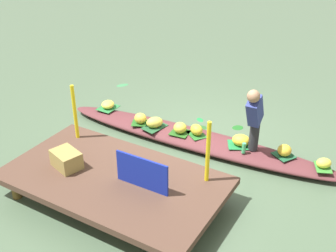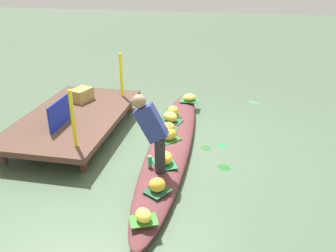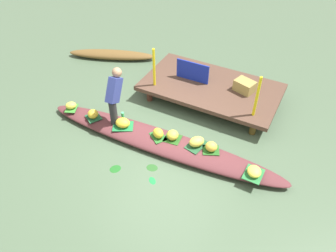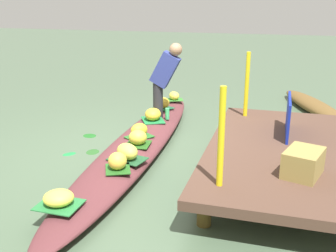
# 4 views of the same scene
# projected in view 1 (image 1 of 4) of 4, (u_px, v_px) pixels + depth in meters

# --- Properties ---
(canal_water) EXTENTS (40.00, 40.00, 0.00)m
(canal_water) POSITION_uv_depth(u_px,v_px,m) (194.00, 144.00, 7.64)
(canal_water) COLOR #495F46
(canal_water) RESTS_ON ground
(dock_platform) EXTENTS (3.20, 1.80, 0.40)m
(dock_platform) POSITION_uv_depth(u_px,v_px,m) (114.00, 180.00, 6.12)
(dock_platform) COLOR #50372B
(dock_platform) RESTS_ON ground
(vendor_boat) EXTENTS (5.34, 0.91, 0.21)m
(vendor_boat) POSITION_uv_depth(u_px,v_px,m) (194.00, 139.00, 7.59)
(vendor_boat) COLOR brown
(vendor_boat) RESTS_ON ground
(leaf_mat_0) EXTENTS (0.42, 0.41, 0.01)m
(leaf_mat_0) POSITION_uv_depth(u_px,v_px,m) (284.00, 155.00, 6.91)
(leaf_mat_0) COLOR #1D5433
(leaf_mat_0) RESTS_ON vendor_boat
(banana_bunch_0) EXTENTS (0.28, 0.28, 0.19)m
(banana_bunch_0) POSITION_uv_depth(u_px,v_px,m) (284.00, 150.00, 6.86)
(banana_bunch_0) COLOR gold
(banana_bunch_0) RESTS_ON vendor_boat
(leaf_mat_1) EXTENTS (0.38, 0.49, 0.01)m
(leaf_mat_1) POSITION_uv_depth(u_px,v_px,m) (155.00, 127.00, 7.75)
(leaf_mat_1) COLOR #214F2D
(leaf_mat_1) RESTS_ON vendor_boat
(banana_bunch_1) EXTENTS (0.37, 0.39, 0.19)m
(banana_bunch_1) POSITION_uv_depth(u_px,v_px,m) (155.00, 122.00, 7.70)
(banana_bunch_1) COLOR #E5D14B
(banana_bunch_1) RESTS_ON vendor_boat
(leaf_mat_2) EXTENTS (0.35, 0.40, 0.01)m
(leaf_mat_2) POSITION_uv_depth(u_px,v_px,m) (323.00, 167.00, 6.61)
(leaf_mat_2) COLOR #37802F
(leaf_mat_2) RESTS_ON vendor_boat
(banana_bunch_2) EXTENTS (0.30, 0.29, 0.16)m
(banana_bunch_2) POSITION_uv_depth(u_px,v_px,m) (324.00, 163.00, 6.57)
(banana_bunch_2) COLOR #F6E349
(banana_bunch_2) RESTS_ON vendor_boat
(leaf_mat_3) EXTENTS (0.41, 0.39, 0.01)m
(leaf_mat_3) POSITION_uv_depth(u_px,v_px,m) (141.00, 123.00, 7.88)
(leaf_mat_3) COLOR #235C1F
(leaf_mat_3) RESTS_ON vendor_boat
(banana_bunch_3) EXTENTS (0.27, 0.25, 0.20)m
(banana_bunch_3) POSITION_uv_depth(u_px,v_px,m) (140.00, 118.00, 7.84)
(banana_bunch_3) COLOR yellow
(banana_bunch_3) RESTS_ON vendor_boat
(leaf_mat_4) EXTENTS (0.53, 0.49, 0.01)m
(leaf_mat_4) POSITION_uv_depth(u_px,v_px,m) (241.00, 145.00, 7.19)
(leaf_mat_4) COLOR #1E733A
(leaf_mat_4) RESTS_ON vendor_boat
(banana_bunch_4) EXTENTS (0.35, 0.30, 0.19)m
(banana_bunch_4) POSITION_uv_depth(u_px,v_px,m) (241.00, 140.00, 7.15)
(banana_bunch_4) COLOR yellow
(banana_bunch_4) RESTS_ON vendor_boat
(leaf_mat_5) EXTENTS (0.33, 0.41, 0.01)m
(leaf_mat_5) POSITION_uv_depth(u_px,v_px,m) (108.00, 108.00, 8.45)
(leaf_mat_5) COLOR #277439
(leaf_mat_5) RESTS_ON vendor_boat
(banana_bunch_5) EXTENTS (0.34, 0.36, 0.15)m
(banana_bunch_5) POSITION_uv_depth(u_px,v_px,m) (108.00, 104.00, 8.41)
(banana_bunch_5) COLOR #F9E74C
(banana_bunch_5) RESTS_ON vendor_boat
(leaf_mat_6) EXTENTS (0.44, 0.42, 0.01)m
(leaf_mat_6) POSITION_uv_depth(u_px,v_px,m) (196.00, 135.00, 7.50)
(leaf_mat_6) COLOR #276626
(leaf_mat_6) RESTS_ON vendor_boat
(banana_bunch_6) EXTENTS (0.32, 0.30, 0.20)m
(banana_bunch_6) POSITION_uv_depth(u_px,v_px,m) (197.00, 130.00, 7.46)
(banana_bunch_6) COLOR gold
(banana_bunch_6) RESTS_ON vendor_boat
(leaf_mat_7) EXTENTS (0.36, 0.34, 0.01)m
(leaf_mat_7) POSITION_uv_depth(u_px,v_px,m) (180.00, 133.00, 7.57)
(leaf_mat_7) COLOR #25571C
(leaf_mat_7) RESTS_ON vendor_boat
(banana_bunch_7) EXTENTS (0.29, 0.29, 0.20)m
(banana_bunch_7) POSITION_uv_depth(u_px,v_px,m) (180.00, 128.00, 7.52)
(banana_bunch_7) COLOR yellow
(banana_bunch_7) RESTS_ON vendor_boat
(vendor_person) EXTENTS (0.20, 0.52, 1.20)m
(vendor_person) POSITION_uv_depth(u_px,v_px,m) (254.00, 116.00, 6.66)
(vendor_person) COLOR #28282D
(vendor_person) RESTS_ON vendor_boat
(water_bottle) EXTENTS (0.07, 0.07, 0.18)m
(water_bottle) POSITION_uv_depth(u_px,v_px,m) (244.00, 148.00, 6.94)
(water_bottle) COLOR #46BC72
(water_bottle) RESTS_ON vendor_boat
(market_banner) EXTENTS (0.82, 0.04, 0.48)m
(market_banner) POSITION_uv_depth(u_px,v_px,m) (142.00, 173.00, 5.75)
(market_banner) COLOR #142699
(market_banner) RESTS_ON dock_platform
(railing_post_west) EXTENTS (0.06, 0.06, 0.95)m
(railing_post_west) POSITION_uv_depth(u_px,v_px,m) (208.00, 152.00, 5.78)
(railing_post_west) COLOR yellow
(railing_post_west) RESTS_ON dock_platform
(railing_post_east) EXTENTS (0.06, 0.06, 0.95)m
(railing_post_east) POSITION_uv_depth(u_px,v_px,m) (75.00, 112.00, 6.84)
(railing_post_east) COLOR yellow
(railing_post_east) RESTS_ON dock_platform
(produce_crate) EXTENTS (0.51, 0.44, 0.26)m
(produce_crate) POSITION_uv_depth(u_px,v_px,m) (66.00, 159.00, 6.24)
(produce_crate) COLOR olive
(produce_crate) RESTS_ON dock_platform
(drifting_plant_0) EXTENTS (0.29, 0.35, 0.01)m
(drifting_plant_0) POSITION_uv_depth(u_px,v_px,m) (122.00, 85.00, 9.99)
(drifting_plant_0) COLOR #397C4A
(drifting_plant_0) RESTS_ON ground
(drifting_plant_1) EXTENTS (0.22, 0.21, 0.01)m
(drifting_plant_1) POSITION_uv_depth(u_px,v_px,m) (200.00, 120.00, 8.45)
(drifting_plant_1) COLOR #1D7F3B
(drifting_plant_1) RESTS_ON ground
(drifting_plant_2) EXTENTS (0.26, 0.22, 0.01)m
(drifting_plant_2) POSITION_uv_depth(u_px,v_px,m) (201.00, 127.00, 8.17)
(drifting_plant_2) COLOR #275823
(drifting_plant_2) RESTS_ON ground
(drifting_plant_3) EXTENTS (0.28, 0.29, 0.01)m
(drifting_plant_3) POSITION_uv_depth(u_px,v_px,m) (238.00, 128.00, 8.17)
(drifting_plant_3) COLOR #1D5D1F
(drifting_plant_3) RESTS_ON ground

